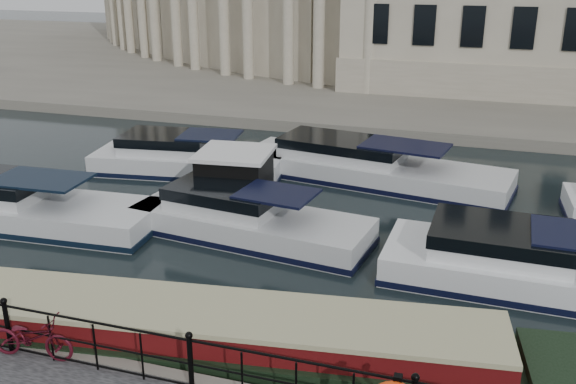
% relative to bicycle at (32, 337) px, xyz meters
% --- Properties ---
extents(ground_plane, '(160.00, 160.00, 0.00)m').
position_rel_bicycle_xyz_m(ground_plane, '(3.43, 2.28, -1.01)').
color(ground_plane, black).
rests_on(ground_plane, ground).
extents(far_bank, '(120.00, 42.00, 0.55)m').
position_rel_bicycle_xyz_m(far_bank, '(3.43, 41.28, -0.74)').
color(far_bank, '#6B665B').
rests_on(far_bank, ground_plane).
extents(railing, '(24.14, 0.14, 1.22)m').
position_rel_bicycle_xyz_m(railing, '(3.43, 0.03, 0.19)').
color(railing, black).
rests_on(railing, near_quay).
extents(bicycle, '(1.81, 0.80, 0.92)m').
position_rel_bicycle_xyz_m(bicycle, '(0.00, 0.00, 0.00)').
color(bicycle, '#4A0D19').
rests_on(bicycle, near_quay).
extents(narrowboat, '(16.84, 4.41, 1.61)m').
position_rel_bicycle_xyz_m(narrowboat, '(2.41, 1.70, -0.65)').
color(narrowboat, black).
rests_on(narrowboat, ground_plane).
extents(harbour_hut, '(3.47, 3.00, 2.20)m').
position_rel_bicycle_xyz_m(harbour_hut, '(0.34, 9.78, -0.06)').
color(harbour_hut, '#6B665B').
rests_on(harbour_hut, ground_plane).
extents(cabin_cruisers, '(28.82, 11.33, 1.99)m').
position_rel_bicycle_xyz_m(cabin_cruisers, '(2.76, 10.40, -0.64)').
color(cabin_cruisers, silver).
rests_on(cabin_cruisers, ground_plane).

